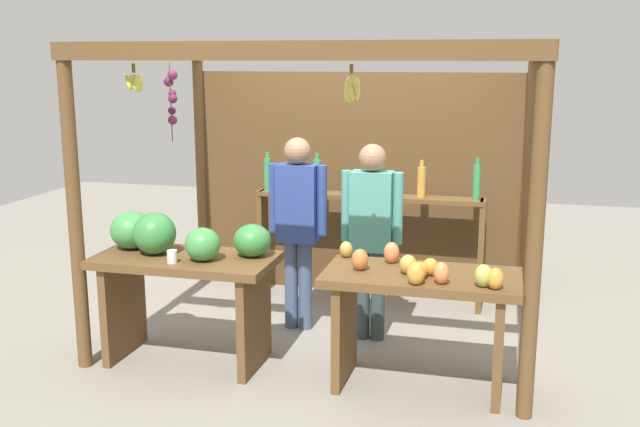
# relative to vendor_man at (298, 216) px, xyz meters

# --- Properties ---
(ground_plane) EXTENTS (12.00, 12.00, 0.00)m
(ground_plane) POSITION_rel_vendor_man_xyz_m (0.25, -0.03, -0.95)
(ground_plane) COLOR gray
(ground_plane) RESTS_ON ground
(market_stall) EXTENTS (3.20, 2.29, 2.30)m
(market_stall) POSITION_rel_vendor_man_xyz_m (0.24, 0.47, 0.41)
(market_stall) COLOR brown
(market_stall) RESTS_ON ground
(fruit_counter_left) EXTENTS (1.34, 0.64, 1.11)m
(fruit_counter_left) POSITION_rel_vendor_man_xyz_m (-0.65, -0.82, -0.21)
(fruit_counter_left) COLOR brown
(fruit_counter_left) RESTS_ON ground
(fruit_counter_right) EXTENTS (1.30, 0.65, 0.95)m
(fruit_counter_right) POSITION_rel_vendor_man_xyz_m (1.09, -0.85, -0.34)
(fruit_counter_right) COLOR brown
(fruit_counter_right) RESTS_ON ground
(bottle_shelf_unit) EXTENTS (2.06, 0.22, 1.36)m
(bottle_shelf_unit) POSITION_rel_vendor_man_xyz_m (0.42, 0.79, -0.15)
(bottle_shelf_unit) COLOR brown
(bottle_shelf_unit) RESTS_ON ground
(vendor_man) EXTENTS (0.48, 0.21, 1.58)m
(vendor_man) POSITION_rel_vendor_man_xyz_m (0.00, 0.00, 0.00)
(vendor_man) COLOR #42567A
(vendor_man) RESTS_ON ground
(vendor_woman) EXTENTS (0.48, 0.21, 1.56)m
(vendor_woman) POSITION_rel_vendor_man_xyz_m (0.62, -0.08, -0.02)
(vendor_woman) COLOR #334243
(vendor_woman) RESTS_ON ground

